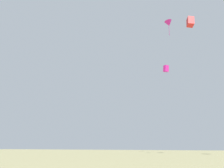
# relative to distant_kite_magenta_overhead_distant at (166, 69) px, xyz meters

# --- Properties ---
(distant_kite_magenta_overhead_distant) EXTENTS (0.87, 0.85, 0.97)m
(distant_kite_magenta_overhead_distant) POSITION_rel_distant_kite_magenta_overhead_distant_xyz_m (0.00, 0.00, 0.00)
(distant_kite_magenta_overhead_distant) COLOR #DB2393
(distant_kite_magenta_low_right) EXTENTS (1.64, 1.60, 2.87)m
(distant_kite_magenta_low_right) POSITION_rel_distant_kite_magenta_overhead_distant_xyz_m (0.34, 5.17, 9.77)
(distant_kite_magenta_low_right) COLOR #DB2393
(distant_kite_red_far_center) EXTENTS (1.06, 1.28, 1.48)m
(distant_kite_red_far_center) POSITION_rel_distant_kite_magenta_overhead_distant_xyz_m (3.73, -2.38, 5.09)
(distant_kite_red_far_center) COLOR red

